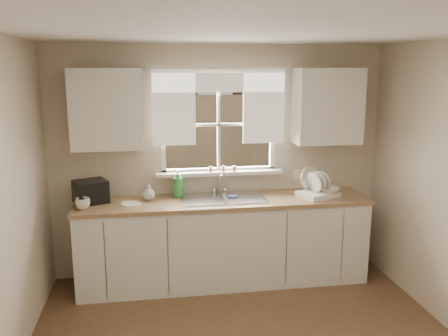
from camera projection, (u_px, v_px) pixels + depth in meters
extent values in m
cube|color=beige|center=(219.00, 220.00, 5.31)|extent=(3.60, 0.02, 1.15)
cube|color=beige|center=(219.00, 61.00, 4.94)|extent=(3.60, 0.02, 0.35)
cube|color=beige|center=(104.00, 127.00, 4.90)|extent=(1.20, 0.02, 1.00)
cube|color=beige|center=(325.00, 123.00, 5.27)|extent=(1.20, 0.02, 1.00)
cube|color=silver|center=(265.00, 28.00, 2.97)|extent=(3.60, 4.00, 0.02)
cube|color=white|center=(219.00, 170.00, 5.21)|extent=(1.30, 0.06, 0.05)
cube|color=white|center=(218.00, 78.00, 5.00)|extent=(1.30, 0.06, 0.05)
cube|color=white|center=(163.00, 126.00, 5.01)|extent=(0.05, 0.06, 1.05)
cube|color=white|center=(273.00, 124.00, 5.20)|extent=(0.05, 0.06, 1.05)
cube|color=white|center=(219.00, 125.00, 5.10)|extent=(0.03, 0.04, 1.00)
cube|color=white|center=(219.00, 125.00, 5.10)|extent=(1.20, 0.04, 0.03)
cube|color=white|center=(220.00, 173.00, 5.15)|extent=(1.38, 0.14, 0.04)
cylinder|color=white|center=(220.00, 68.00, 4.90)|extent=(1.50, 0.02, 0.02)
cube|color=white|center=(174.00, 107.00, 4.92)|extent=(0.45, 0.02, 0.80)
cube|color=white|center=(264.00, 106.00, 5.07)|extent=(0.45, 0.02, 0.80)
cube|color=white|center=(219.00, 83.00, 4.94)|extent=(1.40, 0.02, 0.20)
cube|color=silver|center=(224.00, 242.00, 5.03)|extent=(3.00, 0.62, 0.87)
cube|color=#94714A|center=(224.00, 201.00, 4.93)|extent=(3.04, 0.65, 0.04)
cube|color=silver|center=(107.00, 109.00, 4.70)|extent=(0.70, 0.33, 0.80)
cube|color=silver|center=(328.00, 106.00, 5.05)|extent=(0.70, 0.33, 0.80)
cube|color=beige|center=(296.00, 174.00, 5.32)|extent=(0.08, 0.01, 0.12)
cylinder|color=brown|center=(234.00, 168.00, 5.15)|extent=(0.04, 0.04, 0.06)
cylinder|color=brown|center=(223.00, 169.00, 5.13)|extent=(0.04, 0.04, 0.06)
cylinder|color=brown|center=(211.00, 169.00, 5.11)|extent=(0.04, 0.04, 0.06)
cube|color=#335421|center=(185.00, 175.00, 10.26)|extent=(20.00, 10.00, 0.02)
cube|color=#87664B|center=(193.00, 148.00, 8.14)|extent=(8.00, 0.10, 1.80)
cube|color=maroon|center=(129.00, 117.00, 11.29)|extent=(3.00, 3.00, 2.20)
cube|color=black|center=(127.00, 63.00, 11.03)|extent=(3.20, 3.20, 0.30)
cylinder|color=#423021|center=(240.00, 96.00, 11.11)|extent=(0.36, 0.36, 3.20)
cube|color=#B7B7BC|center=(223.00, 206.00, 4.97)|extent=(0.84, 0.46, 0.18)
cube|color=#B7B7BC|center=(223.00, 198.00, 4.96)|extent=(0.88, 0.50, 0.01)
cube|color=#B7B7BC|center=(223.00, 200.00, 4.96)|extent=(0.02, 0.41, 0.14)
cylinder|color=silver|center=(220.00, 183.00, 5.18)|extent=(0.03, 0.03, 0.22)
cylinder|color=silver|center=(221.00, 175.00, 5.08)|extent=(0.02, 0.18, 0.02)
sphere|color=silver|center=(214.00, 190.00, 5.18)|extent=(0.05, 0.05, 0.05)
sphere|color=silver|center=(225.00, 190.00, 5.20)|extent=(0.05, 0.05, 0.05)
cube|color=white|center=(318.00, 194.00, 5.04)|extent=(0.48, 0.42, 0.05)
cylinder|color=white|center=(310.00, 178.00, 5.11)|extent=(0.27, 0.17, 0.25)
cylinder|color=white|center=(314.00, 182.00, 4.98)|extent=(0.15, 0.23, 0.22)
cylinder|color=white|center=(318.00, 182.00, 5.01)|extent=(0.15, 0.23, 0.22)
cylinder|color=white|center=(323.00, 181.00, 5.04)|extent=(0.15, 0.23, 0.22)
imported|color=white|center=(329.00, 190.00, 5.01)|extent=(0.26, 0.26, 0.05)
imported|color=green|center=(178.00, 184.00, 4.99)|extent=(0.14, 0.14, 0.29)
imported|color=blue|center=(178.00, 188.00, 5.04)|extent=(0.09, 0.09, 0.18)
imported|color=beige|center=(149.00, 192.00, 4.89)|extent=(0.16, 0.16, 0.16)
cylinder|color=white|center=(131.00, 204.00, 4.74)|extent=(0.20, 0.20, 0.01)
imported|color=silver|center=(83.00, 204.00, 4.58)|extent=(0.15, 0.15, 0.11)
cube|color=black|center=(91.00, 192.00, 4.79)|extent=(0.39, 0.37, 0.23)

